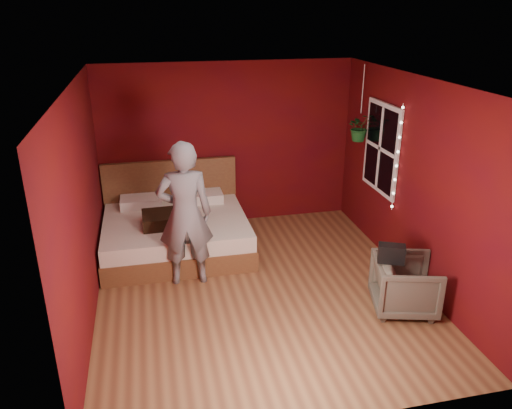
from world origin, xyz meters
TOP-DOWN VIEW (x-y plane):
  - floor at (0.00, 0.00)m, footprint 4.50×4.50m
  - room_walls at (0.00, 0.00)m, footprint 4.04×4.54m
  - window at (1.97, 0.90)m, footprint 0.05×0.97m
  - fairy_lights at (1.94, 0.37)m, footprint 0.04×0.04m
  - bed at (-0.94, 1.42)m, footprint 2.07×1.76m
  - person at (-0.86, 0.43)m, footprint 0.71×0.48m
  - armchair at (1.57, -0.79)m, footprint 0.88×0.86m
  - handbag at (1.36, -0.78)m, footprint 0.33×0.26m
  - throw_pillow at (-1.15, 1.13)m, footprint 0.51×0.51m
  - hanging_plant at (1.83, 1.36)m, footprint 0.37×0.32m

SIDE VIEW (x-z plane):
  - floor at x=0.00m, z-range 0.00..0.00m
  - bed at x=-0.94m, z-range -0.27..0.86m
  - armchair at x=1.57m, z-range 0.00..0.66m
  - throw_pillow at x=-1.15m, z-range 0.52..0.69m
  - handbag at x=1.36m, z-range 0.66..0.87m
  - person at x=-0.86m, z-range 0.00..1.89m
  - fairy_lights at x=1.94m, z-range 0.77..2.22m
  - window at x=1.97m, z-range 0.87..2.14m
  - room_walls at x=0.00m, z-range 0.37..2.99m
  - hanging_plant at x=1.83m, z-range 1.15..2.26m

